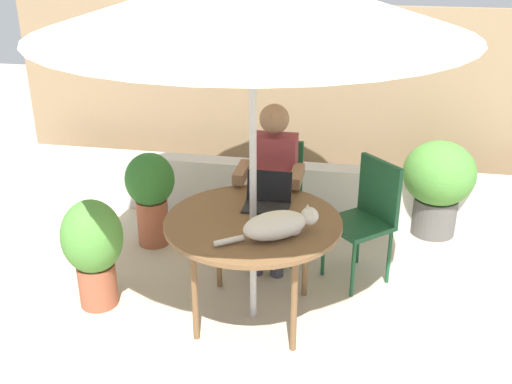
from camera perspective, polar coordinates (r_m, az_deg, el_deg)
The scene contains 12 objects.
ground_plane at distance 4.24m, azimuth -0.25°, elevation -11.42°, with size 14.00×14.00×0.00m, color beige.
fence_back at distance 5.75m, azimuth 3.72°, elevation 8.22°, with size 5.34×0.08×1.80m, color #937756.
planter_wall_low at distance 5.44m, azimuth 2.79°, elevation 0.08°, with size 4.81×0.20×0.51m, color beige.
patio_table at distance 3.89m, azimuth -0.27°, elevation -3.32°, with size 1.13×1.13×0.72m.
chair_occupied at distance 4.76m, azimuth 1.82°, elevation 0.27°, with size 0.40×0.40×0.91m.
chair_empty at distance 4.48m, azimuth 10.41°, elevation -1.75°, with size 0.57×0.57×0.91m.
person_seated at distance 4.55m, azimuth 1.53°, elevation 1.42°, with size 0.48×0.48×1.25m.
laptop at distance 4.04m, azimuth 1.12°, elevation -0.40°, with size 0.30×0.25×0.21m.
cat at distance 3.62m, azimuth 2.15°, elevation -3.10°, with size 0.58×0.38×0.17m.
potted_plant_near_fence at distance 4.97m, azimuth -9.82°, elevation 0.08°, with size 0.40×0.40×0.79m.
potted_plant_by_chair at distance 5.29m, azimuth 16.66°, elevation 0.96°, with size 0.59×0.59×0.82m.
potted_plant_corner at distance 4.26m, azimuth -14.98°, elevation -4.91°, with size 0.41×0.41×0.79m.
Camera 1 is at (0.65, -3.39, 2.45)m, focal length 42.80 mm.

